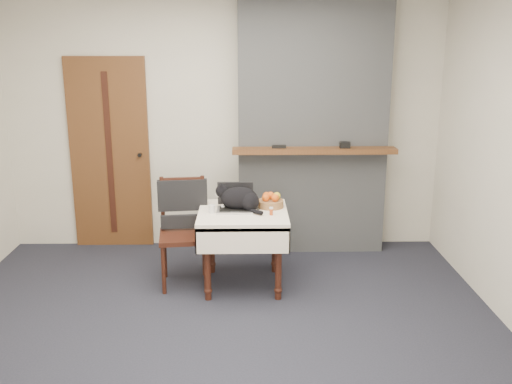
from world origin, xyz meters
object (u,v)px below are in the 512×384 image
at_px(fruit_basket, 271,201).
at_px(chair, 183,216).
at_px(pill_bottle, 271,211).
at_px(side_table, 243,223).
at_px(laptop, 235,203).
at_px(cream_jar, 212,209).
at_px(door, 110,154).
at_px(cat, 240,199).

distance_m(fruit_basket, chair, 0.80).
bearing_deg(pill_bottle, side_table, 153.49).
distance_m(laptop, cream_jar, 0.22).
distance_m(side_table, cream_jar, 0.31).
bearing_deg(fruit_basket, chair, 179.71).
height_order(laptop, cream_jar, laptop).
relative_size(side_table, fruit_basket, 3.39).
bearing_deg(fruit_basket, side_table, -154.43).
relative_size(side_table, cream_jar, 11.58).
height_order(door, side_table, door).
relative_size(fruit_basket, chair, 0.24).
distance_m(laptop, pill_bottle, 0.36).
bearing_deg(side_table, laptop, 142.66).
relative_size(door, fruit_basket, 8.68).
distance_m(door, cat, 1.74).
relative_size(side_table, cat, 1.78).
relative_size(door, pill_bottle, 28.67).
distance_m(cream_jar, chair, 0.34).
bearing_deg(chair, laptop, -14.94).
bearing_deg(laptop, side_table, -36.60).
bearing_deg(cat, side_table, -35.75).
bearing_deg(cat, pill_bottle, -8.71).
height_order(cat, cream_jar, cat).
bearing_deg(cat, chair, -167.08).
bearing_deg(pill_bottle, door, 143.53).
height_order(side_table, cream_jar, cream_jar).
bearing_deg(pill_bottle, laptop, 150.90).
bearing_deg(fruit_basket, pill_bottle, -91.56).
bearing_deg(chair, side_table, -19.21).
distance_m(side_table, fruit_basket, 0.32).
bearing_deg(chair, cream_jar, -38.21).
relative_size(door, side_table, 2.56).
relative_size(cat, chair, 0.45).
bearing_deg(cat, cream_jar, -138.86).
xyz_separation_m(door, pill_bottle, (1.64, -1.21, -0.26)).
xyz_separation_m(laptop, cream_jar, (-0.20, -0.10, -0.02)).
distance_m(pill_bottle, chair, 0.83).
relative_size(door, laptop, 6.21).
xyz_separation_m(cream_jar, pill_bottle, (0.51, -0.08, 0.00)).
xyz_separation_m(cream_jar, fruit_basket, (0.52, 0.16, 0.02)).
xyz_separation_m(laptop, cat, (0.04, -0.01, 0.04)).
bearing_deg(side_table, fruit_basket, 25.57).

